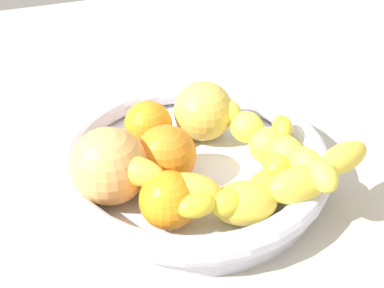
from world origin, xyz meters
TOP-DOWN VIEW (x-y plane):
  - kitchen_counter at (0.00, 0.00)cm, footprint 120.00×120.00cm
  - fruit_bowl at (0.00, 0.00)cm, footprint 30.00×30.00cm
  - banana_draped_left at (2.07, -8.52)cm, footprint 26.16×11.25cm
  - banana_draped_right at (4.47, -6.98)cm, footprint 16.91×12.14cm
  - banana_arching_top at (7.49, -2.01)cm, footprint 9.75×21.57cm
  - orange_front at (-3.30, 5.53)cm, footprint 5.51×5.51cm
  - orange_mid_left at (-4.99, -7.35)cm, footprint 5.61×5.61cm
  - orange_mid_right at (-3.32, -1.23)cm, footprint 6.43×6.43cm
  - peach_blush at (-9.31, -1.83)cm, footprint 7.78×7.78cm
  - apple_yellow at (3.22, 4.98)cm, footprint 6.97×6.97cm

SIDE VIEW (x-z plane):
  - kitchen_counter at x=0.00cm, z-range 0.00..3.00cm
  - fruit_bowl at x=0.00cm, z-range 3.07..7.57cm
  - banana_draped_right at x=4.47cm, z-range 4.99..9.71cm
  - orange_front at x=-3.30cm, z-range 4.75..10.25cm
  - orange_mid_left at x=-4.99cm, z-range 4.75..10.36cm
  - orange_mid_right at x=-3.32cm, z-range 4.75..11.17cm
  - banana_arching_top at x=7.49cm, z-range 5.02..10.94cm
  - banana_draped_left at x=2.07cm, z-range 5.06..11.18cm
  - apple_yellow at x=3.22cm, z-range 4.75..11.72cm
  - peach_blush at x=-9.31cm, z-range 4.75..12.53cm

